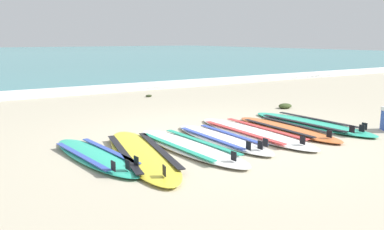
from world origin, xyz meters
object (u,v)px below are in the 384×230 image
at_px(surfboard_0, 96,156).
at_px(surfboard_1, 141,153).
at_px(surfboard_4, 253,132).
at_px(surfboard_6, 310,123).
at_px(surfboard_3, 221,138).
at_px(surfboard_5, 286,129).
at_px(surfboard_2, 188,146).

relative_size(surfboard_0, surfboard_1, 0.81).
height_order(surfboard_0, surfboard_4, same).
bearing_deg(surfboard_6, surfboard_1, -177.72).
bearing_deg(surfboard_4, surfboard_1, -175.95).
height_order(surfboard_1, surfboard_6, same).
xyz_separation_m(surfboard_3, surfboard_5, (1.28, -0.03, -0.00)).
height_order(surfboard_4, surfboard_5, same).
bearing_deg(surfboard_5, surfboard_3, 178.58).
relative_size(surfboard_2, surfboard_6, 0.96).
bearing_deg(surfboard_0, surfboard_4, -1.44).
distance_m(surfboard_5, surfboard_6, 0.66).
xyz_separation_m(surfboard_1, surfboard_5, (2.59, 0.05, 0.00)).
bearing_deg(surfboard_3, surfboard_6, 1.28).
xyz_separation_m(surfboard_5, surfboard_6, (0.65, 0.07, 0.00)).
relative_size(surfboard_3, surfboard_6, 0.86).
distance_m(surfboard_2, surfboard_6, 2.57).
height_order(surfboard_0, surfboard_2, same).
distance_m(surfboard_4, surfboard_5, 0.63).
relative_size(surfboard_4, surfboard_6, 1.03).
bearing_deg(surfboard_1, surfboard_4, 4.05).
bearing_deg(surfboard_4, surfboard_0, 178.56).
relative_size(surfboard_0, surfboard_3, 0.99).
relative_size(surfboard_0, surfboard_5, 0.97).
xyz_separation_m(surfboard_0, surfboard_1, (0.53, -0.20, -0.00)).
distance_m(surfboard_1, surfboard_3, 1.32).
height_order(surfboard_5, surfboard_6, same).
xyz_separation_m(surfboard_1, surfboard_3, (1.32, 0.09, 0.00)).
bearing_deg(surfboard_4, surfboard_5, -7.72).
relative_size(surfboard_1, surfboard_4, 1.03).
relative_size(surfboard_0, surfboard_2, 0.89).
xyz_separation_m(surfboard_0, surfboard_2, (1.22, -0.23, -0.00)).
bearing_deg(surfboard_6, surfboard_4, 179.55).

